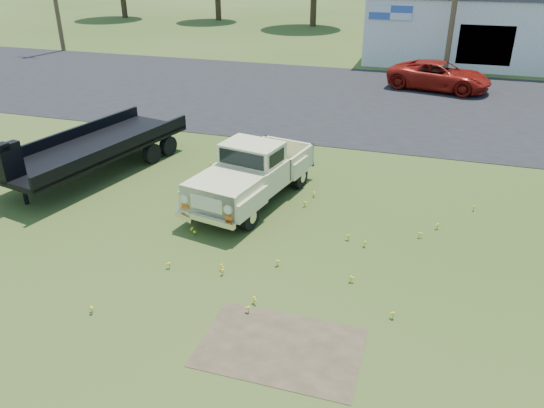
{
  "coord_description": "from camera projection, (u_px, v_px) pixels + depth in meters",
  "views": [
    {
      "loc": [
        3.65,
        -10.42,
        6.78
      ],
      "look_at": [
        0.08,
        1.0,
        0.91
      ],
      "focal_mm": 35.0,
      "sensor_mm": 36.0,
      "label": 1
    }
  ],
  "objects": [
    {
      "name": "commercial_building",
      "position": [
        484.0,
        27.0,
        33.49
      ],
      "size": [
        14.2,
        8.2,
        4.15
      ],
      "color": "silver",
      "rests_on": "ground"
    },
    {
      "name": "dirt_patch_a",
      "position": [
        280.0,
        347.0,
        9.92
      ],
      "size": [
        3.0,
        2.0,
        0.01
      ],
      "primitive_type": "cube",
      "color": "#433524",
      "rests_on": "ground"
    },
    {
      "name": "red_pickup",
      "position": [
        439.0,
        76.0,
        27.19
      ],
      "size": [
        5.51,
        3.41,
        1.42
      ],
      "primitive_type": "imported",
      "rotation": [
        0.0,
        0.0,
        1.35
      ],
      "color": "maroon",
      "rests_on": "ground"
    },
    {
      "name": "asphalt_lot",
      "position": [
        356.0,
        100.0,
        25.75
      ],
      "size": [
        90.0,
        14.0,
        0.02
      ],
      "primitive_type": "cube",
      "color": "black",
      "rests_on": "ground"
    },
    {
      "name": "flatbed_trailer",
      "position": [
        93.0,
        144.0,
        17.13
      ],
      "size": [
        3.87,
        7.58,
        1.97
      ],
      "primitive_type": null,
      "rotation": [
        0.0,
        0.0,
        -0.21
      ],
      "color": "black",
      "rests_on": "ground"
    },
    {
      "name": "dirt_patch_b",
      "position": [
        232.0,
        188.0,
        16.43
      ],
      "size": [
        2.2,
        1.6,
        0.01
      ],
      "primitive_type": "cube",
      "color": "#433524",
      "rests_on": "ground"
    },
    {
      "name": "vintage_pickup_truck",
      "position": [
        253.0,
        173.0,
        15.2
      ],
      "size": [
        2.86,
        5.25,
        1.8
      ],
      "primitive_type": null,
      "rotation": [
        0.0,
        0.0,
        -0.19
      ],
      "color": "#C0B981",
      "rests_on": "ground"
    },
    {
      "name": "ground",
      "position": [
        256.0,
        254.0,
        12.89
      ],
      "size": [
        140.0,
        140.0,
        0.0
      ],
      "primitive_type": "plane",
      "color": "#324516",
      "rests_on": "ground"
    }
  ]
}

